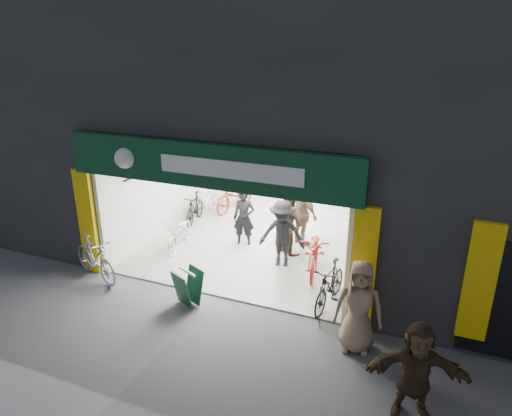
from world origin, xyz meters
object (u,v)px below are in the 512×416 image
Objects in this scene: parked_bike at (95,258)px; pedestrian_near at (359,307)px; bike_left_front at (180,233)px; bike_right_front at (330,285)px; sandwich_board at (188,287)px.

parked_bike is 6.23m from pedestrian_near.
bike_left_front is 4.66m from bike_right_front.
bike_right_front is 1.51m from pedestrian_near.
sandwich_board is (2.61, -0.17, -0.10)m from parked_bike.
bike_right_front reaches higher than bike_left_front.
bike_right_front is at bearing -27.67° from bike_left_front.
pedestrian_near is at bearing -49.90° from bike_right_front.
parked_bike is 1.01× the size of pedestrian_near.
parked_bike is 2.62m from sandwich_board.
parked_bike is at bearing 168.73° from pedestrian_near.
bike_right_front is at bearing 45.84° from sandwich_board.
parked_bike reaches higher than bike_left_front.
pedestrian_near reaches higher than bike_left_front.
bike_left_front is at bearing 170.44° from bike_right_front.
bike_right_front is 2.10× the size of sandwich_board.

